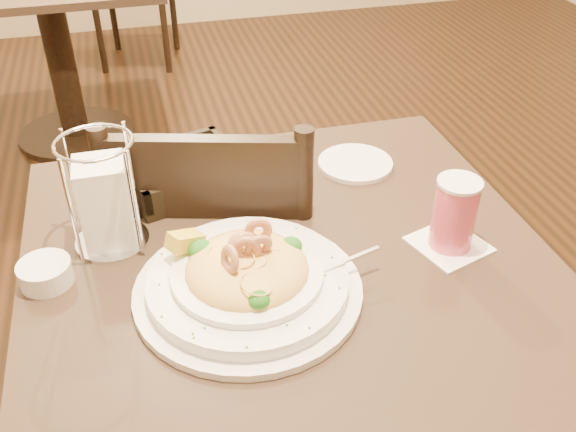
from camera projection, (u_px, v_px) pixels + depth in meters
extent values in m
cylinder|color=black|center=(290.00, 402.00, 1.31)|extent=(0.12, 0.12, 0.69)
cube|color=#453427|center=(291.00, 267.00, 1.10)|extent=(0.90, 0.90, 0.03)
cylinder|color=black|center=(77.00, 134.00, 3.01)|extent=(0.52, 0.52, 0.03)
cylinder|color=black|center=(61.00, 61.00, 2.80)|extent=(0.12, 0.12, 0.69)
cube|color=black|center=(226.00, 273.00, 1.53)|extent=(0.52, 0.52, 0.04)
cylinder|color=black|center=(300.00, 295.00, 1.81)|extent=(0.04, 0.04, 0.43)
cylinder|color=black|center=(173.00, 294.00, 1.81)|extent=(0.04, 0.04, 0.43)
cylinder|color=black|center=(300.00, 399.00, 1.51)|extent=(0.04, 0.04, 0.43)
cylinder|color=black|center=(148.00, 397.00, 1.52)|extent=(0.04, 0.04, 0.43)
cylinder|color=black|center=(303.00, 235.00, 1.23)|extent=(0.04, 0.04, 0.46)
cylinder|color=black|center=(116.00, 233.00, 1.24)|extent=(0.04, 0.04, 0.46)
cube|color=black|center=(205.00, 191.00, 1.18)|extent=(0.35, 0.13, 0.22)
cylinder|color=black|center=(174.00, 14.00, 3.82)|extent=(0.04, 0.04, 0.43)
cylinder|color=black|center=(113.00, 14.00, 3.81)|extent=(0.04, 0.04, 0.43)
cylinder|color=black|center=(165.00, 35.00, 3.53)|extent=(0.04, 0.04, 0.43)
cylinder|color=black|center=(100.00, 35.00, 3.52)|extent=(0.04, 0.04, 0.43)
cylinder|color=white|center=(248.00, 290.00, 1.02)|extent=(0.37, 0.37, 0.01)
cylinder|color=white|center=(248.00, 281.00, 1.01)|extent=(0.32, 0.32, 0.02)
cylinder|color=white|center=(247.00, 273.00, 1.00)|extent=(0.24, 0.24, 0.01)
ellipsoid|color=#E6B654|center=(247.00, 270.00, 1.00)|extent=(0.19, 0.19, 0.07)
cube|color=gold|center=(185.00, 241.00, 1.03)|extent=(0.07, 0.06, 0.05)
cube|color=silver|center=(343.00, 262.00, 1.03)|extent=(0.14, 0.04, 0.01)
cube|color=silver|center=(298.00, 267.00, 1.01)|extent=(0.04, 0.03, 0.00)
torus|color=#E6B654|center=(238.00, 269.00, 0.99)|extent=(0.07, 0.07, 0.01)
torus|color=#E6B654|center=(244.00, 261.00, 0.96)|extent=(0.04, 0.05, 0.02)
torus|color=#E6B654|center=(219.00, 255.00, 0.99)|extent=(0.05, 0.05, 0.02)
torus|color=#E6B654|center=(254.00, 262.00, 0.97)|extent=(0.05, 0.06, 0.02)
torus|color=#E6B654|center=(231.00, 262.00, 0.99)|extent=(0.06, 0.06, 0.02)
torus|color=#E6B654|center=(252.00, 252.00, 1.00)|extent=(0.05, 0.05, 0.02)
torus|color=#E6B654|center=(242.00, 262.00, 1.00)|extent=(0.04, 0.05, 0.02)
torus|color=#E6B654|center=(243.00, 258.00, 1.01)|extent=(0.05, 0.04, 0.02)
torus|color=#E6B654|center=(257.00, 284.00, 0.94)|extent=(0.06, 0.06, 0.02)
torus|color=#E6B654|center=(270.00, 262.00, 0.99)|extent=(0.06, 0.05, 0.02)
torus|color=#E6B654|center=(249.00, 266.00, 0.98)|extent=(0.05, 0.05, 0.03)
torus|color=#E6B654|center=(237.00, 262.00, 0.98)|extent=(0.06, 0.06, 0.03)
torus|color=#E6B654|center=(277.00, 246.00, 1.01)|extent=(0.06, 0.06, 0.02)
torus|color=#E6B654|center=(237.00, 269.00, 0.98)|extent=(0.04, 0.03, 0.04)
torus|color=tan|center=(259.00, 247.00, 0.98)|extent=(0.05, 0.03, 0.05)
torus|color=tan|center=(241.00, 247.00, 0.97)|extent=(0.05, 0.04, 0.05)
torus|color=tan|center=(230.00, 260.00, 0.95)|extent=(0.04, 0.05, 0.05)
torus|color=tan|center=(258.00, 231.00, 1.01)|extent=(0.05, 0.02, 0.04)
torus|color=tan|center=(245.00, 246.00, 0.98)|extent=(0.05, 0.03, 0.05)
torus|color=tan|center=(247.00, 249.00, 0.97)|extent=(0.05, 0.03, 0.05)
ellipsoid|color=#195313|center=(291.00, 246.00, 1.03)|extent=(0.04, 0.04, 0.03)
ellipsoid|color=#195313|center=(201.00, 250.00, 1.02)|extent=(0.04, 0.04, 0.03)
ellipsoid|color=#195313|center=(259.00, 300.00, 0.93)|extent=(0.03, 0.03, 0.03)
cube|color=#266619|center=(205.00, 328.00, 0.91)|extent=(0.00, 0.00, 0.00)
cube|color=#266619|center=(309.00, 328.00, 0.91)|extent=(0.00, 0.00, 0.00)
cube|color=#266619|center=(162.00, 316.00, 0.93)|extent=(0.00, 0.00, 0.00)
cube|color=#266619|center=(332.00, 257.00, 1.04)|extent=(0.00, 0.00, 0.00)
cube|color=#266619|center=(296.00, 228.00, 1.11)|extent=(0.00, 0.00, 0.00)
cube|color=#266619|center=(325.00, 275.00, 1.01)|extent=(0.00, 0.00, 0.00)
cube|color=#266619|center=(287.00, 325.00, 0.92)|extent=(0.00, 0.00, 0.00)
cube|color=#266619|center=(162.00, 254.00, 1.05)|extent=(0.00, 0.00, 0.00)
cube|color=#266619|center=(159.00, 284.00, 0.99)|extent=(0.00, 0.00, 0.00)
cube|color=#266619|center=(190.00, 237.00, 1.09)|extent=(0.00, 0.00, 0.00)
cube|color=#266619|center=(341.00, 262.00, 1.03)|extent=(0.00, 0.00, 0.00)
cube|color=#266619|center=(170.00, 278.00, 1.00)|extent=(0.00, 0.00, 0.00)
cube|color=#266619|center=(339.00, 288.00, 0.98)|extent=(0.00, 0.00, 0.00)
cube|color=#266619|center=(193.00, 334.00, 0.90)|extent=(0.00, 0.00, 0.00)
cube|color=#266619|center=(247.00, 347.00, 0.88)|extent=(0.00, 0.00, 0.00)
cube|color=#266619|center=(194.00, 338.00, 0.90)|extent=(0.00, 0.00, 0.00)
cube|color=white|center=(449.00, 244.00, 1.13)|extent=(0.15, 0.15, 0.00)
cylinder|color=#E6516F|center=(454.00, 214.00, 1.09)|extent=(0.07, 0.07, 0.13)
cylinder|color=white|center=(460.00, 183.00, 1.06)|extent=(0.08, 0.08, 0.01)
cube|color=black|center=(184.00, 181.00, 1.29)|extent=(0.27, 0.24, 0.02)
cube|color=black|center=(230.00, 154.00, 1.31)|extent=(0.06, 0.18, 0.05)
cube|color=black|center=(132.00, 182.00, 1.23)|extent=(0.06, 0.18, 0.05)
cube|color=black|center=(167.00, 150.00, 1.33)|extent=(0.22, 0.07, 0.05)
cube|color=black|center=(200.00, 188.00, 1.21)|extent=(0.22, 0.07, 0.05)
cylinder|color=silver|center=(113.00, 240.00, 1.14)|extent=(0.13, 0.13, 0.01)
torus|color=silver|center=(93.00, 143.00, 1.02)|extent=(0.13, 0.13, 0.01)
cube|color=white|center=(105.00, 203.00, 1.09)|extent=(0.11, 0.11, 0.16)
cylinder|color=silver|center=(72.00, 213.00, 1.03)|extent=(0.01, 0.01, 0.20)
cylinder|color=silver|center=(135.00, 204.00, 1.05)|extent=(0.01, 0.01, 0.20)
cylinder|color=silver|center=(73.00, 181.00, 1.11)|extent=(0.01, 0.01, 0.20)
cylinder|color=silver|center=(132.00, 173.00, 1.13)|extent=(0.01, 0.01, 0.20)
cylinder|color=white|center=(355.00, 163.00, 1.35)|extent=(0.19, 0.19, 0.01)
cylinder|color=white|center=(45.00, 273.00, 1.04)|extent=(0.10, 0.10, 0.04)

